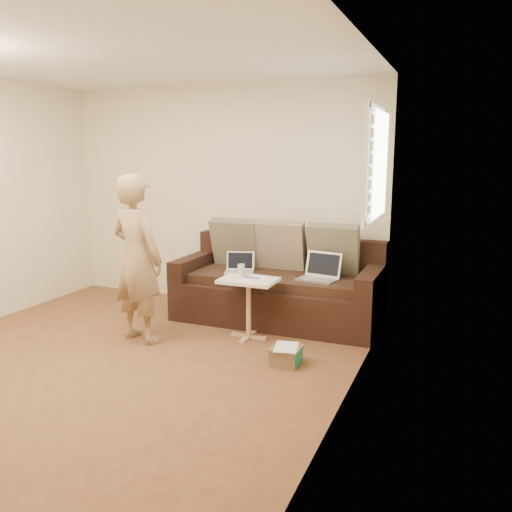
% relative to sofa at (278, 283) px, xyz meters
% --- Properties ---
extents(floor, '(4.50, 4.50, 0.00)m').
position_rel_sofa_xyz_m(floor, '(-0.90, -1.77, -0.42)').
color(floor, brown).
rests_on(floor, ground).
extents(ceiling, '(4.50, 4.50, 0.00)m').
position_rel_sofa_xyz_m(ceiling, '(-0.90, -1.77, 2.18)').
color(ceiling, white).
rests_on(ceiling, wall_back).
extents(wall_back, '(4.00, 0.00, 4.00)m').
position_rel_sofa_xyz_m(wall_back, '(-0.90, 0.48, 0.87)').
color(wall_back, beige).
rests_on(wall_back, ground).
extents(wall_right, '(0.00, 4.50, 4.50)m').
position_rel_sofa_xyz_m(wall_right, '(1.10, -1.77, 0.87)').
color(wall_right, beige).
rests_on(wall_right, ground).
extents(window_blinds, '(0.12, 0.88, 1.08)m').
position_rel_sofa_xyz_m(window_blinds, '(1.05, -0.27, 1.28)').
color(window_blinds, white).
rests_on(window_blinds, wall_right).
extents(sofa, '(2.20, 0.95, 0.85)m').
position_rel_sofa_xyz_m(sofa, '(0.00, 0.00, 0.00)').
color(sofa, black).
rests_on(sofa, ground).
extents(pillow_left, '(0.55, 0.29, 0.57)m').
position_rel_sofa_xyz_m(pillow_left, '(-0.60, 0.22, 0.37)').
color(pillow_left, brown).
rests_on(pillow_left, sofa).
extents(pillow_mid, '(0.55, 0.27, 0.57)m').
position_rel_sofa_xyz_m(pillow_mid, '(-0.05, 0.24, 0.37)').
color(pillow_mid, '#7A6E57').
rests_on(pillow_mid, sofa).
extents(pillow_right, '(0.55, 0.28, 0.57)m').
position_rel_sofa_xyz_m(pillow_right, '(0.55, 0.24, 0.37)').
color(pillow_right, brown).
rests_on(pillow_right, sofa).
extents(laptop_silver, '(0.44, 0.35, 0.26)m').
position_rel_sofa_xyz_m(laptop_silver, '(0.47, -0.12, 0.10)').
color(laptop_silver, '#B7BABC').
rests_on(laptop_silver, sofa).
extents(laptop_white, '(0.36, 0.31, 0.22)m').
position_rel_sofa_xyz_m(laptop_white, '(-0.41, -0.11, 0.10)').
color(laptop_white, white).
rests_on(laptop_white, sofa).
extents(person, '(0.67, 0.53, 1.63)m').
position_rel_sofa_xyz_m(person, '(-1.04, -1.08, 0.39)').
color(person, '#947F50').
rests_on(person, ground).
extents(side_table, '(0.55, 0.38, 0.60)m').
position_rel_sofa_xyz_m(side_table, '(-0.08, -0.62, -0.12)').
color(side_table, silver).
rests_on(side_table, ground).
extents(drinking_glass, '(0.07, 0.07, 0.12)m').
position_rel_sofa_xyz_m(drinking_glass, '(-0.19, -0.54, 0.24)').
color(drinking_glass, silver).
rests_on(drinking_glass, side_table).
extents(scissors, '(0.20, 0.14, 0.02)m').
position_rel_sofa_xyz_m(scissors, '(-0.06, -0.61, 0.18)').
color(scissors, silver).
rests_on(scissors, side_table).
extents(paper_on_table, '(0.25, 0.33, 0.00)m').
position_rel_sofa_xyz_m(paper_on_table, '(-0.02, -0.59, 0.18)').
color(paper_on_table, white).
rests_on(paper_on_table, side_table).
extents(striped_box, '(0.25, 0.25, 0.16)m').
position_rel_sofa_xyz_m(striped_box, '(0.49, -1.12, -0.35)').
color(striped_box, red).
rests_on(striped_box, ground).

